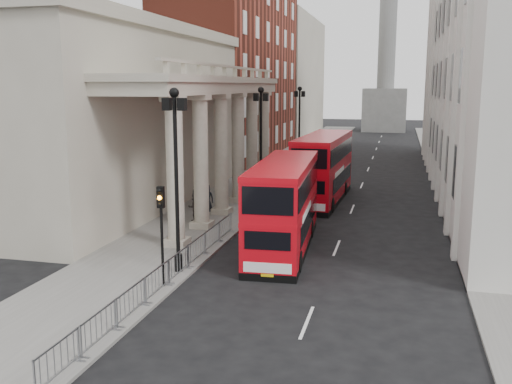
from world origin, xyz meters
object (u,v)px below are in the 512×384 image
Objects in this scene: monument_column at (387,45)px; traffic_light at (161,218)px; lamp_post_north at (299,123)px; bus_far at (324,167)px; pedestrian_b at (195,207)px; lamp_post_south at (176,168)px; pedestrian_c at (207,198)px; bus_near at (284,204)px; lamp_post_mid at (261,137)px; pedestrian_a at (196,196)px.

monument_column reaches higher than traffic_light.
lamp_post_north is (-6.60, -56.00, -11.07)m from monument_column.
bus_far reaches higher than pedestrian_b.
lamp_post_south and lamp_post_north have the same top height.
lamp_post_north is 4.81× the size of pedestrian_b.
pedestrian_c is at bearing -98.31° from lamp_post_north.
monument_column reaches higher than pedestrian_b.
lamp_post_south reaches higher than pedestrian_b.
lamp_post_north is 0.76× the size of bus_near.
traffic_light reaches higher than pedestrian_c.
traffic_light is (0.10, -2.02, -1.80)m from lamp_post_south.
traffic_light is 12.12m from pedestrian_b.
lamp_post_mid is 4.51× the size of pedestrian_c.
pedestrian_b is at bearing -93.65° from pedestrian_c.
pedestrian_b is (-6.61, 4.42, -1.45)m from bus_near.
pedestrian_b is 2.79m from pedestrian_c.
bus_near is 9.97m from pedestrian_c.
monument_column reaches higher than lamp_post_north.
lamp_post_north reaches higher than bus_near.
lamp_post_mid is at bearing -95.24° from monument_column.
lamp_post_north is 0.72× the size of bus_far.
pedestrian_b is at bearing 103.67° from traffic_light.
traffic_light is 2.33× the size of pedestrian_c.
traffic_light is (0.10, -18.02, -1.80)m from lamp_post_mid.
traffic_light is 0.37× the size of bus_far.
pedestrian_c is at bearing 129.60° from bus_near.
lamp_post_mid reaches higher than traffic_light.
traffic_light is at bearing -99.05° from bus_far.
lamp_post_north is 27.23m from bus_near.
pedestrian_a is 1.70m from pedestrian_c.
pedestrian_a is (-10.69, -74.47, -15.09)m from monument_column.
pedestrian_b is at bearing 142.67° from bus_near.
monument_column is at bearing 83.28° from lamp_post_north.
lamp_post_mid is 1.93× the size of traffic_light.
pedestrian_a is 4.18m from pedestrian_b.
bus_far is 9.80m from pedestrian_a.
monument_column is at bearing 90.32° from bus_far.
lamp_post_south is 32.00m from lamp_post_north.
traffic_light is 2.77× the size of pedestrian_a.
bus_near is 11.67m from pedestrian_a.
lamp_post_north is 4.51× the size of pedestrian_c.
pedestrian_a is at bearing 106.83° from lamp_post_south.
bus_near is 6.31× the size of pedestrian_b.
monument_column reaches higher than lamp_post_south.
lamp_post_north is at bearing 45.93° from pedestrian_a.
bus_far is (-2.39, -69.54, -13.40)m from monument_column.
pedestrian_b is at bearing -102.41° from pedestrian_a.
pedestrian_a is (-4.09, -18.47, -4.02)m from lamp_post_north.
traffic_light is (0.10, -34.02, -1.80)m from lamp_post_north.
pedestrian_b is at bearing 105.86° from lamp_post_south.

